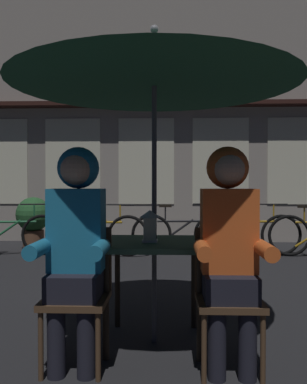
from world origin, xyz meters
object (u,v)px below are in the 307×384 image
object	(u,v)px
chair_left	(78,288)
person_right_hooded	(229,234)
potted_plant	(33,219)
lantern	(150,225)
cafe_table	(154,255)
bicycle_nearest	(9,234)
person_left_hooded	(76,234)
bicycle_second	(96,234)
patio_umbrella	(154,60)
bicycle_fourth	(249,234)
chair_right	(227,289)
bicycle_third	(183,233)

from	to	relation	value
chair_left	person_right_hooded	size ratio (longest dim) A/B	0.62
chair_left	potted_plant	xyz separation A→B (m)	(-1.77, 4.42, 0.05)
lantern	potted_plant	world-z (taller)	lantern
cafe_table	bicycle_nearest	world-z (taller)	bicycle_nearest
bicycle_nearest	person_left_hooded	bearing A→B (deg)	-63.14
chair_left	person_right_hooded	xyz separation A→B (m)	(0.96, -0.06, 0.36)
person_left_hooded	bicycle_second	distance (m)	3.96
patio_umbrella	bicycle_fourth	bearing A→B (deg)	68.72
patio_umbrella	chair_left	bearing A→B (deg)	-142.45
chair_right	potted_plant	size ratio (longest dim) A/B	0.95
patio_umbrella	bicycle_fourth	xyz separation A→B (m)	(1.42, 3.63, -1.71)
person_right_hooded	bicycle_third	world-z (taller)	person_right_hooded
lantern	person_left_hooded	bearing A→B (deg)	-138.35
patio_umbrella	person_left_hooded	xyz separation A→B (m)	(-0.48, -0.43, -1.21)
person_right_hooded	bicycle_second	xyz separation A→B (m)	(-1.53, 3.89, -0.50)
person_right_hooded	potted_plant	distance (m)	5.26
lantern	bicycle_third	world-z (taller)	lantern
person_right_hooded	bicycle_third	size ratio (longest dim) A/B	0.83
person_right_hooded	cafe_table	bearing A→B (deg)	138.43
person_right_hooded	bicycle_nearest	size ratio (longest dim) A/B	0.84
bicycle_second	bicycle_fourth	xyz separation A→B (m)	(2.46, 0.17, 0.00)
bicycle_nearest	bicycle_fourth	distance (m)	3.86
cafe_table	chair_left	distance (m)	0.62
lantern	bicycle_third	distance (m)	3.74
cafe_table	bicycle_second	xyz separation A→B (m)	(-1.05, 3.46, -0.29)
chair_right	bicycle_third	bearing A→B (deg)	91.98
person_right_hooded	bicycle_third	xyz separation A→B (m)	(-0.14, 4.09, -0.50)
bicycle_third	bicycle_nearest	bearing A→B (deg)	-175.54
bicycle_third	potted_plant	world-z (taller)	potted_plant
bicycle_nearest	bicycle_fourth	bearing A→B (deg)	2.82
chair_left	person_left_hooded	distance (m)	0.36
chair_left	lantern	bearing A→B (deg)	37.34
bicycle_third	lantern	bearing A→B (deg)	-95.75
bicycle_second	potted_plant	distance (m)	1.36
person_right_hooded	bicycle_fourth	xyz separation A→B (m)	(0.94, 4.06, -0.50)
chair_right	potted_plant	world-z (taller)	potted_plant
chair_left	bicycle_fourth	size ratio (longest dim) A/B	0.52
lantern	person_right_hooded	size ratio (longest dim) A/B	0.17
patio_umbrella	chair_right	bearing A→B (deg)	-37.55
person_left_hooded	person_right_hooded	xyz separation A→B (m)	(0.96, 0.00, 0.00)
cafe_table	person_left_hooded	world-z (taller)	person_left_hooded
patio_umbrella	chair_left	distance (m)	1.68
chair_left	bicycle_fourth	xyz separation A→B (m)	(1.90, 4.00, -0.14)
cafe_table	person_left_hooded	size ratio (longest dim) A/B	0.53
cafe_table	lantern	world-z (taller)	lantern
person_left_hooded	bicycle_second	size ratio (longest dim) A/B	0.83
patio_umbrella	potted_plant	bearing A→B (deg)	119.07
cafe_table	bicycle_third	xyz separation A→B (m)	(0.34, 3.66, -0.29)
potted_plant	bicycle_nearest	bearing A→B (deg)	-107.04
patio_umbrella	chair_right	world-z (taller)	patio_umbrella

